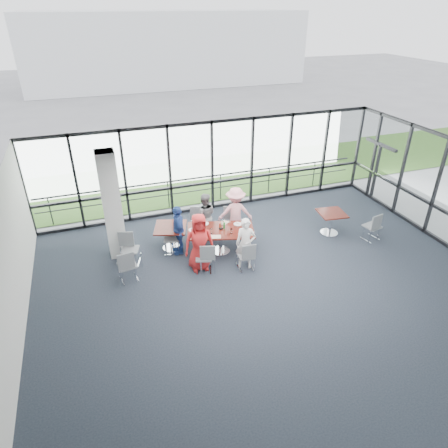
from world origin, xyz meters
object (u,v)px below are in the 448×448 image
object	(u,v)px
diner_near_left	(199,242)
chair_main_nr	(246,256)
chair_spare_r	(372,226)
chair_spare_lb	(130,250)
chair_main_fl	(201,223)
main_table	(221,233)
side_table_left	(171,230)
chair_spare_la	(127,265)
chair_main_nl	(204,257)
chair_main_fr	(235,222)
diner_near_right	(246,244)
chair_main_end	(172,238)
diner_far_left	(205,216)
diner_end	(178,230)
diner_far_right	(235,213)
side_table_right	(331,216)
structural_column	(112,206)

from	to	relation	value
diner_near_left	chair_main_nr	bearing A→B (deg)	-15.76
chair_spare_r	chair_spare_lb	bearing A→B (deg)	158.87
chair_main_fl	chair_spare_lb	bearing A→B (deg)	40.75
main_table	side_table_left	xyz separation A→B (m)	(-1.35, 0.66, 0.02)
chair_spare_la	chair_main_nl	bearing A→B (deg)	-16.65
chair_main_nl	chair_main_nr	world-z (taller)	chair_main_nl
main_table	chair_main_fr	xyz separation A→B (m)	(0.74, 0.78, -0.17)
chair_main_nr	chair_spare_r	xyz separation A→B (m)	(4.34, 0.17, 0.04)
diner_near_right	chair_spare_la	distance (m)	3.25
chair_main_nr	chair_main_fl	size ratio (longest dim) A/B	0.91
chair_spare_la	chair_main_end	bearing A→B (deg)	25.70
diner_far_left	diner_end	distance (m)	1.11
main_table	chair_spare_lb	size ratio (longest dim) A/B	2.33
side_table_left	chair_main_nr	bearing A→B (deg)	-45.30
main_table	diner_near_right	size ratio (longest dim) A/B	1.43
diner_near_right	side_table_left	bearing A→B (deg)	161.04
main_table	diner_far_right	size ratio (longest dim) A/B	1.30
chair_main_fr	side_table_right	bearing A→B (deg)	-173.38
diner_far_right	chair_main_nr	size ratio (longest dim) A/B	1.95
structural_column	diner_near_left	world-z (taller)	structural_column
diner_end	chair_spare_r	world-z (taller)	diner_end
main_table	side_table_left	world-z (taller)	same
chair_main_fr	chair_spare_la	bearing A→B (deg)	43.81
side_table_right	diner_near_right	size ratio (longest dim) A/B	0.60
chair_main_end	diner_far_left	bearing A→B (deg)	124.96
side_table_right	diner_end	distance (m)	4.90
structural_column	side_table_left	distance (m)	1.85
side_table_left	diner_far_right	xyz separation A→B (m)	(2.09, 0.07, 0.19)
chair_main_nl	diner_far_left	bearing A→B (deg)	89.15
side_table_right	chair_main_fl	bearing A→B (deg)	163.04
chair_main_fr	chair_main_end	bearing A→B (deg)	32.25
diner_near_left	diner_end	xyz separation A→B (m)	(-0.35, 1.00, -0.08)
diner_end	chair_main_end	size ratio (longest dim) A/B	1.64
chair_main_nr	chair_main_fr	xyz separation A→B (m)	(0.37, 1.85, 0.03)
side_table_right	chair_main_nr	distance (m)	3.46
main_table	chair_spare_r	world-z (taller)	chair_spare_r
diner_near_left	diner_end	world-z (taller)	diner_near_left
chair_main_fl	chair_spare_la	world-z (taller)	chair_spare_la
structural_column	chair_main_fr	bearing A→B (deg)	-1.78
chair_main_fr	chair_spare_lb	bearing A→B (deg)	32.93
side_table_right	chair_main_fl	xyz separation A→B (m)	(-3.98, 1.21, -0.16)
structural_column	chair_spare_lb	world-z (taller)	structural_column
structural_column	chair_main_fr	size ratio (longest dim) A/B	3.47
side_table_left	chair_spare_la	size ratio (longest dim) A/B	1.24
chair_main_nr	chair_main_fl	world-z (taller)	chair_main_fl
main_table	diner_end	xyz separation A→B (m)	(-1.18, 0.38, 0.14)
side_table_right	chair_main_fr	xyz separation A→B (m)	(-2.95, 0.92, -0.16)
diner_near_right	chair_main_nl	world-z (taller)	diner_near_right
chair_spare_la	chair_spare_lb	size ratio (longest dim) A/B	1.01
chair_main_fr	diner_end	bearing A→B (deg)	35.66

